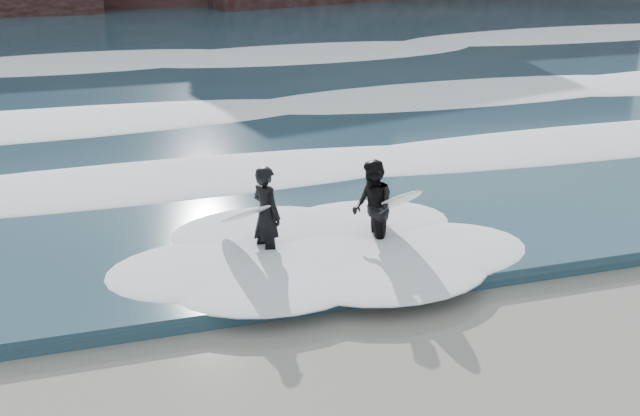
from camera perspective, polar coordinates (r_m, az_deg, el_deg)
The scene contains 7 objects.
ground at distance 11.37m, azimuth 12.99°, elevation -13.12°, with size 120.00×120.00×0.00m, color #746655.
sea at distance 37.85m, azimuth -9.49°, elevation 11.36°, with size 90.00×52.00×0.30m, color #213D4E.
foam_near at distance 18.70m, azimuth -0.56°, elevation 2.65°, with size 60.00×3.20×0.20m, color white.
foam_mid at distance 25.23m, azimuth -5.19°, elevation 7.45°, with size 60.00×4.00×0.24m, color white.
foam_far at distance 33.90m, azimuth -8.52°, elevation 10.84°, with size 60.00×4.80×0.30m, color white.
surfer_left at distance 14.62m, azimuth -4.07°, elevation -0.49°, with size 1.25×1.86×1.87m.
surfer_right at distance 14.98m, azimuth 3.93°, elevation 0.02°, with size 1.18×2.06×1.85m.
Camera 1 is at (-5.10, -8.01, 6.27)m, focal length 45.00 mm.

